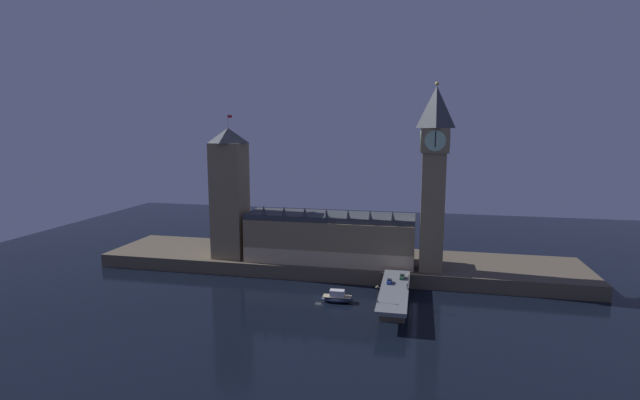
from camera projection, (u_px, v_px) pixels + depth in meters
ground_plane at (318, 297)px, 180.98m from camera, size 400.00×400.00×0.00m
embankment at (336, 262)px, 218.21m from camera, size 220.00×42.00×6.10m
parliament_hall at (330, 237)px, 208.63m from camera, size 74.90×21.25×25.76m
clock_tower at (434, 173)px, 190.25m from camera, size 11.68×11.79×77.87m
victoria_tower at (230, 193)px, 213.25m from camera, size 14.57×14.57×65.64m
bridge at (394, 295)px, 169.21m from camera, size 10.24×46.00×7.49m
car_northbound_lead at (389, 281)px, 175.01m from camera, size 1.84×4.53×1.52m
car_southbound_trail at (402, 277)px, 180.43m from camera, size 1.84×4.67×1.57m
pedestrian_mid_walk at (407, 285)px, 169.72m from camera, size 0.38×0.38×1.70m
street_lamp_near at (377, 292)px, 155.10m from camera, size 1.34×0.60×5.86m
street_lamp_mid at (408, 280)px, 167.26m from camera, size 1.34×0.60×6.05m
boat_upstream at (337, 298)px, 175.86m from camera, size 12.43×5.32×4.77m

